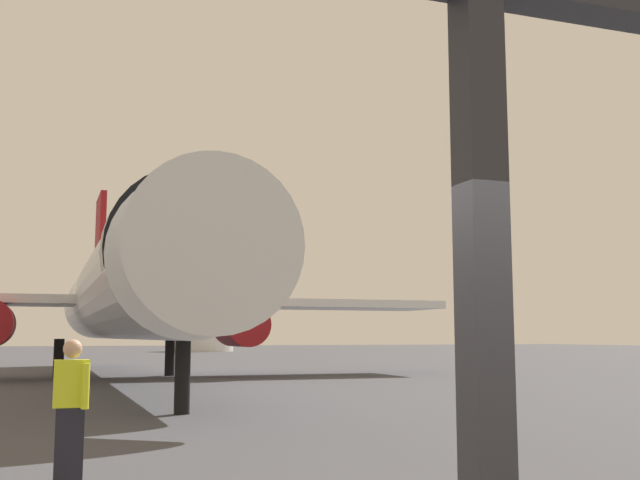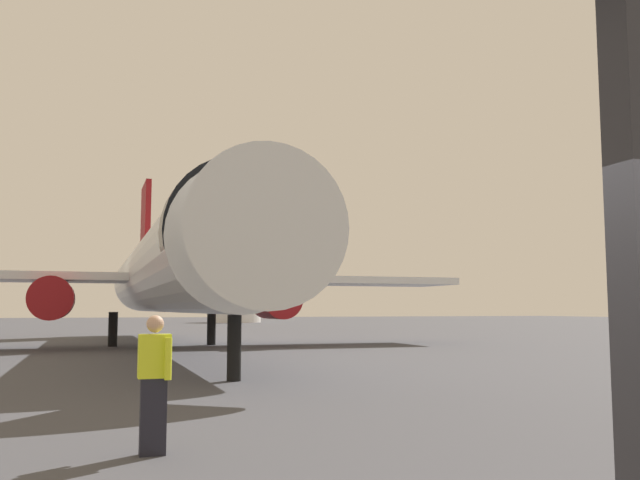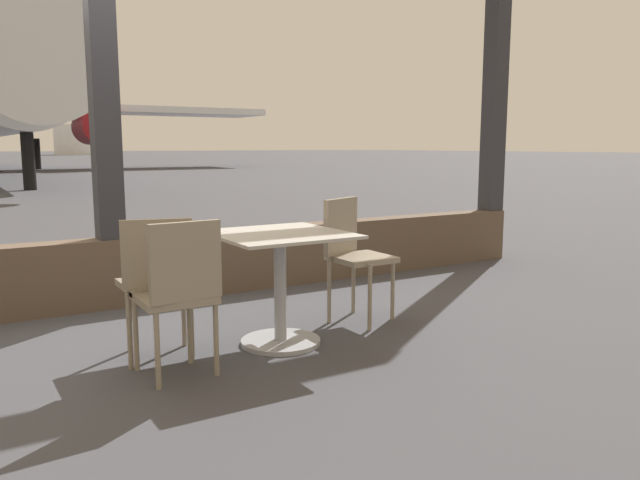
{
  "view_description": "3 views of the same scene",
  "coord_description": "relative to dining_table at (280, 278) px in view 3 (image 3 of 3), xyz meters",
  "views": [
    {
      "loc": [
        -1.95,
        -3.17,
        1.77
      ],
      "look_at": [
        3.64,
        12.5,
        3.86
      ],
      "focal_mm": 43.26,
      "sensor_mm": 36.0,
      "label": 1
    },
    {
      "loc": [
        -2.43,
        -2.55,
        1.82
      ],
      "look_at": [
        3.58,
        15.36,
        3.72
      ],
      "focal_mm": 38.56,
      "sensor_mm": 36.0,
      "label": 2
    },
    {
      "loc": [
        -1.13,
        -5.06,
        1.28
      ],
      "look_at": [
        1.05,
        -1.49,
        0.65
      ],
      "focal_mm": 34.94,
      "sensor_mm": 36.0,
      "label": 3
    }
  ],
  "objects": [
    {
      "name": "window_frame",
      "position": [
        -0.7,
        1.57,
        0.93
      ],
      "size": [
        8.7,
        0.24,
        3.69
      ],
      "color": "brown",
      "rests_on": "ground"
    },
    {
      "name": "dining_table",
      "position": [
        0.0,
        0.0,
        0.0
      ],
      "size": [
        0.81,
        0.81,
        0.73
      ],
      "color": "#ADA89E",
      "rests_on": "ground"
    },
    {
      "name": "cafe_chair_window_left",
      "position": [
        0.72,
        0.24,
        0.11
      ],
      "size": [
        0.5,
        0.5,
        0.9
      ],
      "color": "gray",
      "rests_on": "ground"
    },
    {
      "name": "cafe_chair_window_right",
      "position": [
        -0.75,
        -0.24,
        0.09
      ],
      "size": [
        0.41,
        0.41,
        0.89
      ],
      "color": "gray",
      "rests_on": "ground"
    },
    {
      "name": "cafe_chair_aisle_left",
      "position": [
        -0.77,
        0.09,
        0.09
      ],
      "size": [
        0.46,
        0.46,
        0.87
      ],
      "color": "gray",
      "rests_on": "ground"
    },
    {
      "name": "fuel_storage_tank",
      "position": [
        15.63,
        90.92,
        1.64
      ],
      "size": [
        6.87,
        6.87,
        4.16
      ],
      "primitive_type": "cylinder",
      "color": "white",
      "rests_on": "ground"
    }
  ]
}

